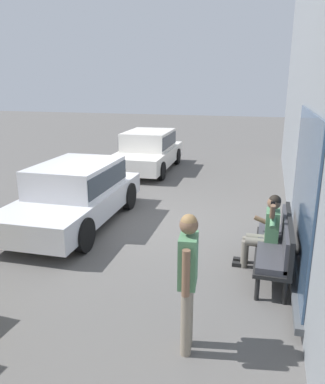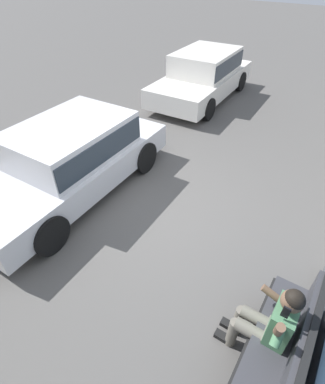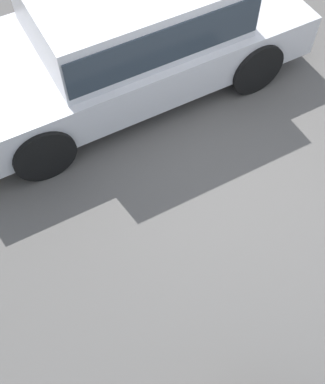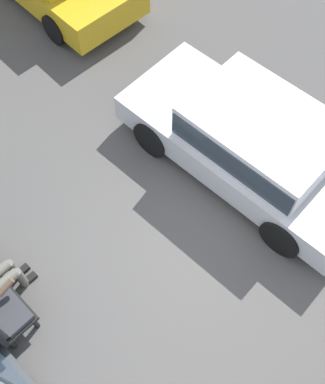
# 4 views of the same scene
# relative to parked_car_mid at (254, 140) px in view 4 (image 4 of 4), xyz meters

# --- Properties ---
(ground_plane) EXTENTS (60.00, 60.00, 0.00)m
(ground_plane) POSITION_rel_parked_car_mid_xyz_m (-0.34, 1.49, -0.76)
(ground_plane) COLOR #565451
(parked_car_mid) EXTENTS (4.28, 1.95, 1.38)m
(parked_car_mid) POSITION_rel_parked_car_mid_xyz_m (0.00, 0.00, 0.00)
(parked_car_mid) COLOR silver
(parked_car_mid) RESTS_ON ground_plane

